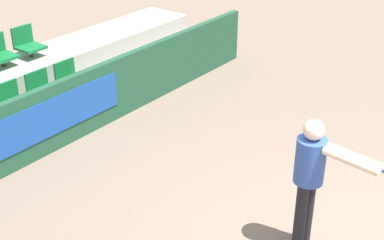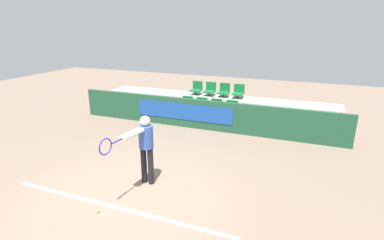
{
  "view_description": "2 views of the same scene",
  "coord_description": "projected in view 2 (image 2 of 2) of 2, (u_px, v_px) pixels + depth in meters",
  "views": [
    {
      "loc": [
        -4.39,
        -1.32,
        4.05
      ],
      "look_at": [
        0.13,
        2.13,
        1.11
      ],
      "focal_mm": 50.0,
      "sensor_mm": 36.0,
      "label": 1
    },
    {
      "loc": [
        3.31,
        -4.72,
        3.48
      ],
      "look_at": [
        0.41,
        2.58,
        0.94
      ],
      "focal_mm": 28.0,
      "sensor_mm": 36.0,
      "label": 2
    }
  ],
  "objects": [
    {
      "name": "ground_plane",
      "position": [
        130.0,
        194.0,
        6.4
      ],
      "size": [
        30.0,
        30.0,
        0.0
      ],
      "primitive_type": "plane",
      "color": "#7A6656"
    },
    {
      "name": "court_baseline",
      "position": [
        115.0,
        207.0,
        5.94
      ],
      "size": [
        5.06,
        0.08,
        0.01
      ],
      "color": "white",
      "rests_on": "ground"
    },
    {
      "name": "barrier_wall",
      "position": [
        201.0,
        115.0,
        10.23
      ],
      "size": [
        9.4,
        0.14,
        1.02
      ],
      "color": "#1E4C33",
      "rests_on": "ground"
    },
    {
      "name": "bleacher_tier_front",
      "position": [
        207.0,
        119.0,
        10.85
      ],
      "size": [
        9.0,
        1.03,
        0.39
      ],
      "color": "#ADA89E",
      "rests_on": "ground"
    },
    {
      "name": "bleacher_tier_middle",
      "position": [
        216.0,
        106.0,
        11.7
      ],
      "size": [
        9.0,
        1.03,
        0.78
      ],
      "color": "#ADA89E",
      "rests_on": "ground"
    },
    {
      "name": "stadium_chair_0",
      "position": [
        187.0,
        104.0,
        11.12
      ],
      "size": [
        0.41,
        0.43,
        0.51
      ],
      "color": "#333333",
      "rests_on": "bleacher_tier_front"
    },
    {
      "name": "stadium_chair_1",
      "position": [
        201.0,
        106.0,
        10.93
      ],
      "size": [
        0.41,
        0.43,
        0.51
      ],
      "color": "#333333",
      "rests_on": "bleacher_tier_front"
    },
    {
      "name": "stadium_chair_2",
      "position": [
        216.0,
        107.0,
        10.73
      ],
      "size": [
        0.41,
        0.43,
        0.51
      ],
      "color": "#333333",
      "rests_on": "bleacher_tier_front"
    },
    {
      "name": "stadium_chair_3",
      "position": [
        231.0,
        109.0,
        10.53
      ],
      "size": [
        0.41,
        0.43,
        0.51
      ],
      "color": "#333333",
      "rests_on": "bleacher_tier_front"
    },
    {
      "name": "stadium_chair_4",
      "position": [
        196.0,
        89.0,
        11.92
      ],
      "size": [
        0.41,
        0.43,
        0.51
      ],
      "color": "#333333",
      "rests_on": "bleacher_tier_middle"
    },
    {
      "name": "stadium_chair_5",
      "position": [
        210.0,
        90.0,
        11.72
      ],
      "size": [
        0.41,
        0.43,
        0.51
      ],
      "color": "#333333",
      "rests_on": "bleacher_tier_middle"
    },
    {
      "name": "stadium_chair_6",
      "position": [
        224.0,
        91.0,
        11.52
      ],
      "size": [
        0.41,
        0.43,
        0.51
      ],
      "color": "#333333",
      "rests_on": "bleacher_tier_middle"
    },
    {
      "name": "stadium_chair_7",
      "position": [
        238.0,
        92.0,
        11.32
      ],
      "size": [
        0.41,
        0.43,
        0.51
      ],
      "color": "#333333",
      "rests_on": "bleacher_tier_middle"
    },
    {
      "name": "tennis_player",
      "position": [
        144.0,
        143.0,
        6.51
      ],
      "size": [
        0.34,
        1.52,
        1.6
      ],
      "rotation": [
        0.0,
        0.0,
        -0.12
      ],
      "color": "black",
      "rests_on": "ground"
    },
    {
      "name": "tennis_ball",
      "position": [
        98.0,
        211.0,
        5.77
      ],
      "size": [
        0.07,
        0.07,
        0.07
      ],
      "color": "#CCDB33",
      "rests_on": "ground"
    }
  ]
}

